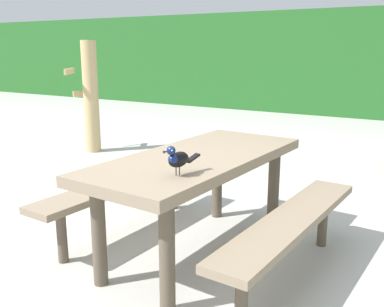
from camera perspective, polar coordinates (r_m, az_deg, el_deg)
ground_plane at (r=3.20m, az=-5.92°, el=-13.66°), size 60.00×60.00×0.00m
hedge_wall at (r=11.08m, az=22.29°, el=10.86°), size 28.00×2.36×2.29m
picnic_table_foreground at (r=3.09m, az=0.76°, el=-3.46°), size 1.79×1.84×0.74m
bird_grackle at (r=2.50m, az=-1.92°, el=-0.66°), size 0.10×0.28×0.18m
stalk_post_left_side at (r=6.42m, az=-13.01°, el=7.17°), size 0.48×0.60×1.57m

